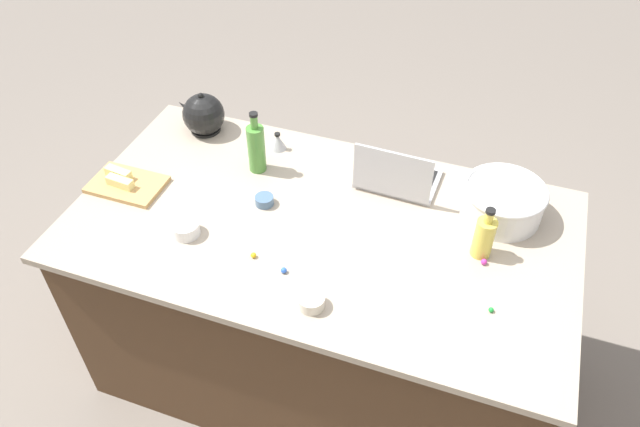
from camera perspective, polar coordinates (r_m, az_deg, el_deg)
The scene contains 18 objects.
ground_plane at distance 2.92m, azimuth -0.00°, elevation -13.74°, with size 12.00×12.00×0.00m, color slate.
island_counter at distance 2.55m, azimuth -0.00°, elevation -8.19°, with size 1.85×1.02×0.90m.
laptop at distance 2.37m, azimuth 7.20°, elevation 3.45°, with size 0.32×0.24×0.22m.
mixing_bowl_large at distance 2.30m, azimuth 16.80°, elevation 1.12°, with size 0.30×0.30×0.13m.
bottle_oil at distance 2.13m, azimuth 15.17°, elevation -2.11°, with size 0.07×0.07×0.21m.
bottle_olive at distance 2.41m, azimuth -6.00°, elevation 6.20°, with size 0.07×0.07×0.27m.
kettle at distance 2.68m, azimuth -10.90°, elevation 9.10°, with size 0.21×0.18×0.20m.
cutting_board at distance 2.49m, azimuth -17.67°, elevation 2.62°, with size 0.28×0.19×0.02m, color tan.
butter_stick_left at distance 2.51m, azimuth -18.42°, elevation 3.62°, with size 0.11×0.04×0.04m, color #F4E58C.
butter_stick_right at distance 2.46m, azimuth -18.29°, elevation 2.82°, with size 0.11×0.04×0.04m, color #F4E58C.
ramekin_small at distance 1.95m, azimuth -0.81°, elevation -8.27°, with size 0.09×0.09×0.04m, color beige.
ramekin_medium at distance 2.30m, azimuth -5.25°, elevation 1.24°, with size 0.07×0.07×0.04m, color slate.
ramekin_wide at distance 2.22m, azimuth -12.51°, elevation -1.40°, with size 0.10×0.10×0.05m, color white.
kitchen_timer at distance 2.55m, azimuth -3.99°, elevation 6.77°, with size 0.07×0.07×0.08m.
candy_0 at distance 2.05m, azimuth -3.42°, elevation -5.36°, with size 0.02×0.02×0.02m, color blue.
candy_1 at distance 2.02m, azimuth 15.79°, elevation -8.71°, with size 0.02×0.02×0.02m, color green.
candy_2 at distance 2.15m, azimuth 15.18°, elevation -4.32°, with size 0.02×0.02×0.02m, color #CC3399.
candy_3 at distance 2.11m, azimuth -6.27°, elevation -3.92°, with size 0.02×0.02×0.02m, color yellow.
Camera 1 is at (-0.53, 1.50, 2.44)m, focal length 34.05 mm.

